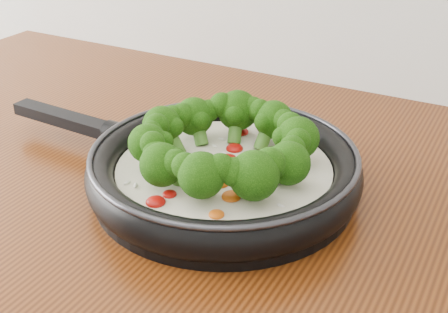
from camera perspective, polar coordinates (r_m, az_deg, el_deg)
The scene contains 1 object.
skillet at distance 0.75m, azimuth -0.17°, elevation -0.73°, with size 0.55×0.36×0.10m.
Camera 1 is at (0.28, 0.49, 1.30)m, focal length 47.66 mm.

